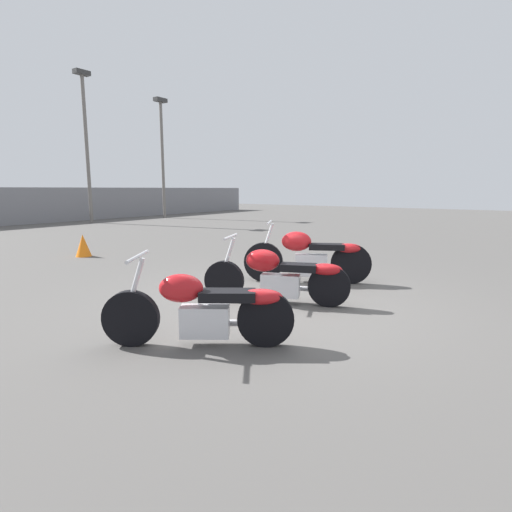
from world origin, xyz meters
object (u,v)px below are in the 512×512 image
(light_pole_right, at_px, (162,147))
(motorcycle_slot_2, at_px, (309,256))
(motorcycle_slot_1, at_px, (279,276))
(traffic_cone_near, at_px, (83,245))
(light_pole_left, at_px, (86,134))
(motorcycle_slot_0, at_px, (203,309))

(light_pole_right, relative_size, motorcycle_slot_2, 3.22)
(motorcycle_slot_1, bearing_deg, traffic_cone_near, 61.03)
(motorcycle_slot_1, bearing_deg, light_pole_right, 30.59)
(light_pole_left, height_order, light_pole_right, light_pole_left)
(light_pole_right, bearing_deg, motorcycle_slot_0, -131.24)
(motorcycle_slot_2, bearing_deg, light_pole_left, 42.98)
(motorcycle_slot_2, bearing_deg, motorcycle_slot_0, 160.50)
(motorcycle_slot_2, bearing_deg, motorcycle_slot_1, 162.86)
(light_pole_left, distance_m, motorcycle_slot_2, 15.37)
(motorcycle_slot_2, relative_size, traffic_cone_near, 3.74)
(light_pole_left, height_order, motorcycle_slot_1, light_pole_left)
(light_pole_left, relative_size, motorcycle_slot_0, 4.08)
(motorcycle_slot_1, height_order, motorcycle_slot_2, motorcycle_slot_2)
(light_pole_right, relative_size, motorcycle_slot_0, 3.79)
(motorcycle_slot_0, xyz_separation_m, motorcycle_slot_2, (3.12, 0.43, 0.07))
(motorcycle_slot_0, relative_size, motorcycle_slot_2, 0.85)
(motorcycle_slot_1, bearing_deg, motorcycle_slot_2, -11.88)
(light_pole_left, xyz_separation_m, traffic_cone_near, (-5.71, -8.45, -3.80))
(light_pole_right, distance_m, motorcycle_slot_1, 17.86)
(traffic_cone_near, bearing_deg, light_pole_right, 39.12)
(motorcycle_slot_1, bearing_deg, motorcycle_slot_0, 163.86)
(motorcycle_slot_2, xyz_separation_m, traffic_cone_near, (-0.68, 5.62, -0.19))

